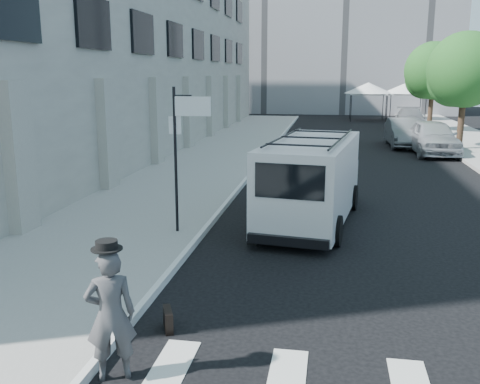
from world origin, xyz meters
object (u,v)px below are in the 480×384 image
at_px(briefcase, 168,320).
at_px(suitcase, 256,231).
at_px(cargo_van, 312,180).
at_px(parked_car_b, 404,133).
at_px(parked_car_c, 410,118).
at_px(parked_car_a, 432,137).
at_px(businessman, 111,315).

relative_size(briefcase, suitcase, 0.39).
height_order(cargo_van, parked_car_b, cargo_van).
bearing_deg(briefcase, parked_car_c, 53.29).
relative_size(parked_car_a, parked_car_c, 1.01).
xyz_separation_m(businessman, briefcase, (0.31, 1.43, -0.72)).
xyz_separation_m(cargo_van, parked_car_c, (6.20, 27.30, -0.44)).
distance_m(businessman, suitcase, 6.12).
bearing_deg(suitcase, cargo_van, 81.14).
bearing_deg(cargo_van, suitcase, -111.14).
xyz_separation_m(briefcase, parked_car_b, (6.36, 22.93, 0.60)).
relative_size(cargo_van, parked_car_b, 1.32).
relative_size(businessman, parked_car_c, 0.36).
bearing_deg(briefcase, parked_car_b, 51.26).
height_order(suitcase, parked_car_a, parked_car_a).
distance_m(parked_car_a, parked_car_c, 13.79).
height_order(briefcase, cargo_van, cargo_van).
xyz_separation_m(businessman, parked_car_b, (6.67, 24.36, -0.13)).
relative_size(cargo_van, parked_car_a, 1.22).
xyz_separation_m(parked_car_a, parked_car_c, (0.78, 13.77, -0.14)).
bearing_deg(suitcase, briefcase, -79.00).
relative_size(suitcase, cargo_van, 0.19).
relative_size(businessman, suitcase, 1.57).
distance_m(cargo_van, parked_car_b, 16.77).
bearing_deg(cargo_van, parked_car_b, 82.77).
relative_size(briefcase, parked_car_b, 0.09).
bearing_deg(businessman, parked_car_b, -130.27).
bearing_deg(businessman, suitcase, -124.93).
relative_size(suitcase, parked_car_c, 0.23).
bearing_deg(parked_car_c, parked_car_b, -95.67).
bearing_deg(parked_car_c, parked_car_a, -89.70).
distance_m(businessman, parked_car_a, 23.04).
relative_size(parked_car_a, parked_car_b, 1.08).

